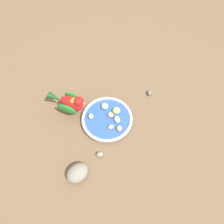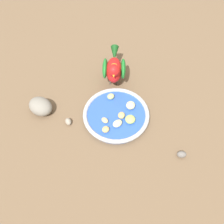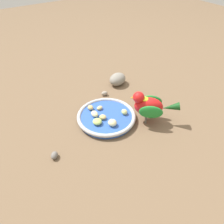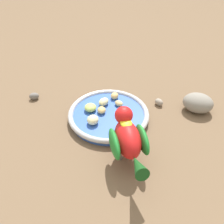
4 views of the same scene
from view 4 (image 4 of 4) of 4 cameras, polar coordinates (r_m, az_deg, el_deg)
The scene contains 13 objects.
ground_plane at distance 0.83m, azimuth -2.44°, elevation -1.34°, with size 4.00×4.00×0.00m, color brown.
feeding_bowl at distance 0.82m, azimuth -0.71°, elevation -0.67°, with size 0.24×0.24×0.03m.
apple_piece_0 at distance 0.83m, azimuth -4.52°, elevation 0.94°, with size 0.04×0.04×0.02m, color #B2CC66.
apple_piece_1 at distance 0.76m, azimuth 2.00°, elevation -2.96°, with size 0.03×0.02×0.02m, color #C6D17A.
apple_piece_2 at distance 0.82m, azimuth -1.98°, elevation 0.31°, with size 0.03×0.02×0.02m, color tan.
apple_piece_3 at distance 0.85m, azimuth 1.43°, elevation 1.82°, with size 0.03×0.02×0.02m, color #E5C67F.
apple_piece_4 at distance 0.78m, azimuth -4.00°, elevation -1.64°, with size 0.03×0.03×0.03m, color beige.
apple_piece_5 at distance 0.87m, azimuth 0.54°, elevation 3.39°, with size 0.03×0.02×0.02m, color tan.
apple_piece_6 at distance 0.85m, azimuth -1.73°, elevation 2.13°, with size 0.04×0.03×0.02m, color beige.
parrot at distance 0.66m, azimuth 3.36°, elevation -5.56°, with size 0.15×0.17×0.14m.
rock_large at distance 0.89m, azimuth 17.42°, elevation 1.82°, with size 0.09×0.07×0.06m, color gray.
pebble_0 at distance 0.94m, azimuth -15.87°, elevation 3.18°, with size 0.03×0.02×0.02m, color slate.
pebble_1 at distance 0.89m, azimuth 9.72°, elevation 2.04°, with size 0.03×0.02×0.02m, color gray.
Camera 4 is at (-0.48, -0.41, 0.55)m, focal length 44.04 mm.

